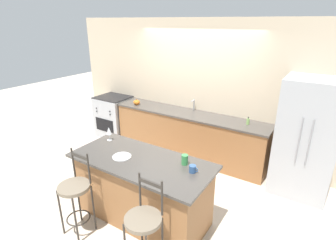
{
  "coord_description": "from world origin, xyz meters",
  "views": [
    {
      "loc": [
        2.27,
        -3.98,
        2.65
      ],
      "look_at": [
        0.14,
        -0.62,
        1.13
      ],
      "focal_mm": 28.0,
      "sensor_mm": 36.0,
      "label": 1
    }
  ],
  "objects_px": {
    "bar_stool_near": "(75,194)",
    "tumbler_cup": "(185,160)",
    "oven_range": "(114,116)",
    "pumpkin_decoration": "(137,102)",
    "dinner_plate": "(122,156)",
    "soap_bottle": "(248,121)",
    "coffee_mug": "(193,169)",
    "refrigerator": "(306,138)",
    "bar_stool_far": "(144,227)",
    "wine_glass": "(109,131)"
  },
  "relations": [
    {
      "from": "bar_stool_near",
      "to": "tumbler_cup",
      "type": "distance_m",
      "value": 1.45
    },
    {
      "from": "oven_range",
      "to": "pumpkin_decoration",
      "type": "xyz_separation_m",
      "value": [
        0.79,
        -0.1,
        0.51
      ]
    },
    {
      "from": "dinner_plate",
      "to": "soap_bottle",
      "type": "bearing_deg",
      "value": 62.29
    },
    {
      "from": "bar_stool_near",
      "to": "coffee_mug",
      "type": "height_order",
      "value": "bar_stool_near"
    },
    {
      "from": "tumbler_cup",
      "to": "dinner_plate",
      "type": "bearing_deg",
      "value": -160.21
    },
    {
      "from": "bar_stool_near",
      "to": "coffee_mug",
      "type": "relative_size",
      "value": 9.69
    },
    {
      "from": "coffee_mug",
      "to": "pumpkin_decoration",
      "type": "xyz_separation_m",
      "value": [
        -2.26,
        1.74,
        0.02
      ]
    },
    {
      "from": "bar_stool_near",
      "to": "pumpkin_decoration",
      "type": "bearing_deg",
      "value": 111.88
    },
    {
      "from": "oven_range",
      "to": "dinner_plate",
      "type": "relative_size",
      "value": 3.83
    },
    {
      "from": "pumpkin_decoration",
      "to": "soap_bottle",
      "type": "relative_size",
      "value": 1.01
    },
    {
      "from": "oven_range",
      "to": "pumpkin_decoration",
      "type": "height_order",
      "value": "pumpkin_decoration"
    },
    {
      "from": "refrigerator",
      "to": "soap_bottle",
      "type": "distance_m",
      "value": 0.95
    },
    {
      "from": "bar_stool_near",
      "to": "bar_stool_far",
      "type": "relative_size",
      "value": 1.0
    },
    {
      "from": "refrigerator",
      "to": "soap_bottle",
      "type": "relative_size",
      "value": 13.58
    },
    {
      "from": "dinner_plate",
      "to": "pumpkin_decoration",
      "type": "xyz_separation_m",
      "value": [
        -1.29,
        1.92,
        0.05
      ]
    },
    {
      "from": "bar_stool_far",
      "to": "coffee_mug",
      "type": "height_order",
      "value": "bar_stool_far"
    },
    {
      "from": "dinner_plate",
      "to": "coffee_mug",
      "type": "bearing_deg",
      "value": 10.27
    },
    {
      "from": "oven_range",
      "to": "refrigerator",
      "type": "bearing_deg",
      "value": -0.61
    },
    {
      "from": "bar_stool_far",
      "to": "wine_glass",
      "type": "relative_size",
      "value": 5.39
    },
    {
      "from": "bar_stool_far",
      "to": "dinner_plate",
      "type": "xyz_separation_m",
      "value": [
        -0.8,
        0.58,
        0.34
      ]
    },
    {
      "from": "tumbler_cup",
      "to": "coffee_mug",
      "type": "bearing_deg",
      "value": -32.88
    },
    {
      "from": "oven_range",
      "to": "coffee_mug",
      "type": "distance_m",
      "value": 3.6
    },
    {
      "from": "refrigerator",
      "to": "coffee_mug",
      "type": "height_order",
      "value": "refrigerator"
    },
    {
      "from": "oven_range",
      "to": "bar_stool_near",
      "type": "relative_size",
      "value": 0.85
    },
    {
      "from": "dinner_plate",
      "to": "soap_bottle",
      "type": "distance_m",
      "value": 2.33
    },
    {
      "from": "oven_range",
      "to": "bar_stool_far",
      "type": "relative_size",
      "value": 0.85
    },
    {
      "from": "oven_range",
      "to": "bar_stool_near",
      "type": "xyz_separation_m",
      "value": [
        1.8,
        -2.6,
        0.11
      ]
    },
    {
      "from": "soap_bottle",
      "to": "bar_stool_near",
      "type": "bearing_deg",
      "value": -117.25
    },
    {
      "from": "bar_stool_far",
      "to": "tumbler_cup",
      "type": "distance_m",
      "value": 0.95
    },
    {
      "from": "tumbler_cup",
      "to": "soap_bottle",
      "type": "height_order",
      "value": "soap_bottle"
    },
    {
      "from": "coffee_mug",
      "to": "pumpkin_decoration",
      "type": "relative_size",
      "value": 0.84
    },
    {
      "from": "refrigerator",
      "to": "dinner_plate",
      "type": "relative_size",
      "value": 7.42
    },
    {
      "from": "pumpkin_decoration",
      "to": "dinner_plate",
      "type": "bearing_deg",
      "value": -56.12
    },
    {
      "from": "bar_stool_far",
      "to": "refrigerator",
      "type": "bearing_deg",
      "value": 64.36
    },
    {
      "from": "bar_stool_far",
      "to": "pumpkin_decoration",
      "type": "distance_m",
      "value": 3.28
    },
    {
      "from": "wine_glass",
      "to": "soap_bottle",
      "type": "xyz_separation_m",
      "value": [
        1.6,
        1.76,
        -0.08
      ]
    },
    {
      "from": "oven_range",
      "to": "bar_stool_near",
      "type": "height_order",
      "value": "bar_stool_near"
    },
    {
      "from": "dinner_plate",
      "to": "oven_range",
      "type": "bearing_deg",
      "value": 135.95
    },
    {
      "from": "bar_stool_near",
      "to": "dinner_plate",
      "type": "bearing_deg",
      "value": 64.39
    },
    {
      "from": "refrigerator",
      "to": "oven_range",
      "type": "height_order",
      "value": "refrigerator"
    },
    {
      "from": "coffee_mug",
      "to": "refrigerator",
      "type": "bearing_deg",
      "value": 59.73
    },
    {
      "from": "dinner_plate",
      "to": "soap_bottle",
      "type": "xyz_separation_m",
      "value": [
        1.08,
        2.06,
        0.06
      ]
    },
    {
      "from": "bar_stool_near",
      "to": "bar_stool_far",
      "type": "bearing_deg",
      "value": 0.47
    },
    {
      "from": "oven_range",
      "to": "pumpkin_decoration",
      "type": "distance_m",
      "value": 0.95
    },
    {
      "from": "wine_glass",
      "to": "coffee_mug",
      "type": "distance_m",
      "value": 1.5
    },
    {
      "from": "refrigerator",
      "to": "wine_glass",
      "type": "relative_size",
      "value": 8.86
    },
    {
      "from": "bar_stool_near",
      "to": "soap_bottle",
      "type": "height_order",
      "value": "bar_stool_near"
    },
    {
      "from": "wine_glass",
      "to": "pumpkin_decoration",
      "type": "bearing_deg",
      "value": 115.44
    },
    {
      "from": "coffee_mug",
      "to": "oven_range",
      "type": "bearing_deg",
      "value": 149.0
    },
    {
      "from": "bar_stool_far",
      "to": "dinner_plate",
      "type": "distance_m",
      "value": 1.04
    }
  ]
}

